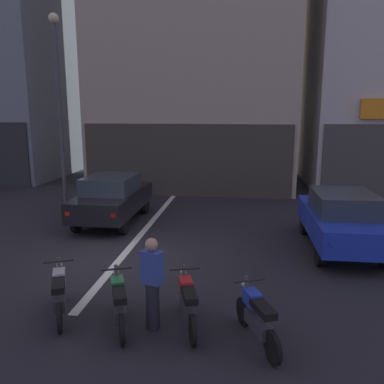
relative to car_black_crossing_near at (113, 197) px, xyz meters
The scene contains 11 objects.
ground_plane 3.62m from the car_black_crossing_near, 68.35° to the right, with size 120.00×120.00×0.00m, color #232328.
lane_centre_line 3.15m from the car_black_crossing_near, 64.64° to the left, with size 0.20×18.00×0.01m, color silver.
building_mid_block 12.12m from the car_black_crossing_near, 78.54° to the left, with size 9.58×9.56×16.94m.
car_black_crossing_near is the anchor object (origin of this frame).
car_blue_parked_kerbside 7.34m from the car_black_crossing_near, 14.36° to the right, with size 1.81×4.12×1.64m.
street_lamp 4.21m from the car_black_crossing_near, 153.53° to the left, with size 0.36×0.36×7.08m.
motorcycle_silver_row_leftmost 6.40m from the car_black_crossing_near, 80.20° to the right, with size 0.77×1.55×0.98m.
motorcycle_green_row_left_mid 6.91m from the car_black_crossing_near, 70.57° to the right, with size 0.74×1.58×0.98m.
motorcycle_red_row_centre 7.26m from the car_black_crossing_near, 61.13° to the right, with size 0.64×1.62×0.98m.
motorcycle_blue_row_right_mid 8.19m from the car_black_crossing_near, 54.86° to the right, with size 0.75×1.57×0.98m.
person_by_motorcycles 7.11m from the car_black_crossing_near, 65.87° to the right, with size 0.42×0.34×1.67m.
Camera 1 is at (3.15, -9.53, 3.80)m, focal length 37.33 mm.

